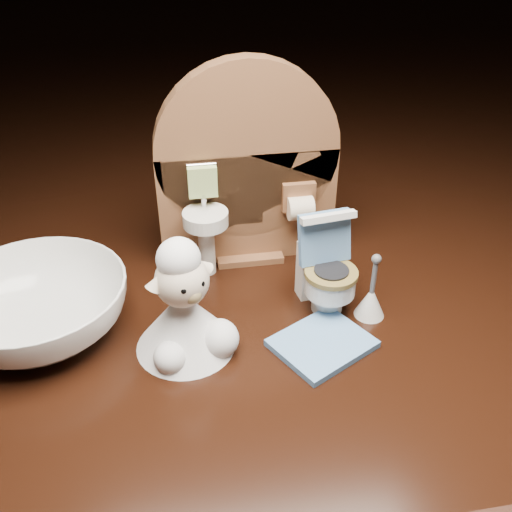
# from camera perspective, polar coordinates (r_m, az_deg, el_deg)

# --- Properties ---
(backdrop_panel) EXTENTS (0.13, 0.05, 0.15)m
(backdrop_panel) POSITION_cam_1_polar(r_m,az_deg,el_deg) (0.41, -0.96, 7.84)
(backdrop_panel) COLOR brown
(backdrop_panel) RESTS_ON ground
(toy_toilet) EXTENTS (0.04, 0.05, 0.07)m
(toy_toilet) POSITION_cam_1_polar(r_m,az_deg,el_deg) (0.38, 6.95, -1.65)
(toy_toilet) COLOR white
(toy_toilet) RESTS_ON ground
(bath_mat) EXTENTS (0.07, 0.07, 0.00)m
(bath_mat) POSITION_cam_1_polar(r_m,az_deg,el_deg) (0.36, 6.63, -8.68)
(bath_mat) COLOR #5E8EC6
(bath_mat) RESTS_ON ground
(toilet_brush) EXTENTS (0.02, 0.02, 0.05)m
(toilet_brush) POSITION_cam_1_polar(r_m,az_deg,el_deg) (0.38, 11.41, -4.29)
(toilet_brush) COLOR white
(toilet_brush) RESTS_ON ground
(plush_lamb) EXTENTS (0.06, 0.06, 0.08)m
(plush_lamb) POSITION_cam_1_polar(r_m,az_deg,el_deg) (0.35, -7.10, -5.62)
(plush_lamb) COLOR white
(plush_lamb) RESTS_ON ground
(ceramic_bowl) EXTENTS (0.15, 0.15, 0.04)m
(ceramic_bowl) POSITION_cam_1_polar(r_m,az_deg,el_deg) (0.39, -21.00, -4.87)
(ceramic_bowl) COLOR white
(ceramic_bowl) RESTS_ON ground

